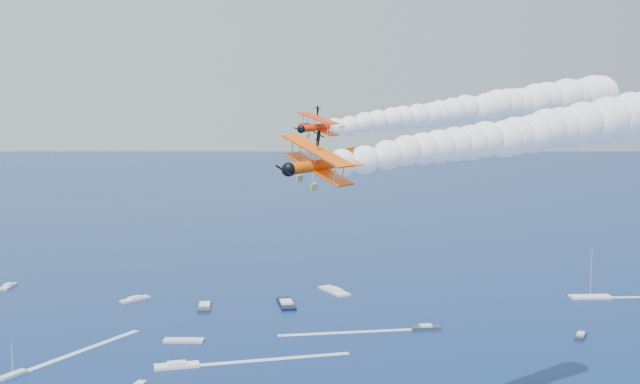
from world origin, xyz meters
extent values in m
cube|color=#313441|center=(54.33, 125.82, 0.35)|extent=(8.37, 3.05, 0.70)
cube|color=silver|center=(-53.31, 109.62, 0.35)|extent=(6.21, 6.63, 0.70)
cube|color=white|center=(119.02, 147.83, 0.35)|extent=(14.03, 6.39, 0.70)
cube|color=white|center=(-15.49, 108.06, 0.35)|extent=(10.92, 3.84, 0.70)
cube|color=silver|center=(-13.26, 127.89, 0.35)|extent=(11.07, 5.62, 0.70)
cube|color=#2A3038|center=(-5.81, 161.81, 0.35)|extent=(5.26, 13.00, 0.70)
cube|color=silver|center=(-71.27, 201.64, 0.35)|extent=(4.93, 9.72, 0.70)
cube|color=#2A2E38|center=(93.44, 109.98, 0.35)|extent=(6.37, 6.96, 0.70)
cube|color=silver|center=(38.24, 172.44, 0.35)|extent=(8.63, 15.25, 0.70)
cube|color=silver|center=(-27.45, 174.69, 0.35)|extent=(10.06, 8.66, 0.70)
cube|color=black|center=(19.75, 159.44, 0.35)|extent=(4.96, 14.49, 0.70)
cube|color=white|center=(31.23, 126.98, 0.03)|extent=(38.05, 3.90, 0.04)
cube|color=white|center=(-38.49, 126.48, 0.03)|extent=(26.60, 29.85, 0.04)
cube|color=white|center=(8.90, 108.93, 0.03)|extent=(38.05, 3.35, 0.04)
camera|label=1|loc=(-17.72, -74.59, 63.96)|focal=42.96mm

